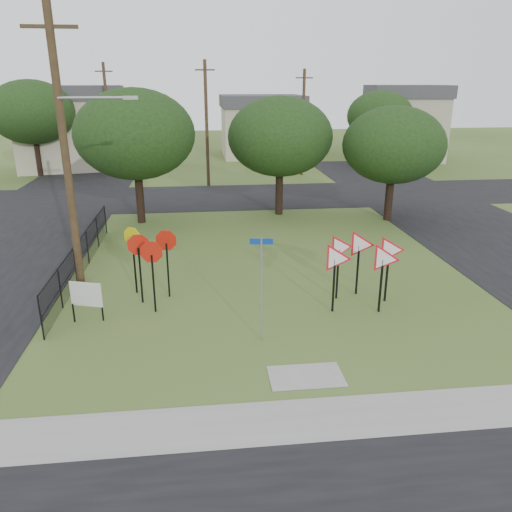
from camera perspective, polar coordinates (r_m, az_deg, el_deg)
The scene contains 24 objects.
ground at distance 15.92m, azimuth 3.94°, elevation -8.92°, with size 140.00×140.00×0.00m, color #3D5921.
sidewalk at distance 12.46m, azimuth 7.53°, elevation -17.95°, with size 30.00×1.60×0.02m, color gray.
planting_strip at distance 11.56m, azimuth 9.03°, elevation -21.49°, with size 30.00×0.80×0.02m, color #3D5921.
street_left at distance 26.63m, azimuth -26.71°, elevation 0.82°, with size 8.00×50.00×0.02m, color black.
street_right at distance 28.92m, azimuth 24.27°, elevation 2.53°, with size 8.00×50.00×0.02m, color black.
street_far at distance 34.71m, azimuth -1.96°, elevation 6.81°, with size 60.00×8.00×0.02m, color black.
curb_pad at distance 13.89m, azimuth 5.74°, elevation -13.52°, with size 2.00×1.20×0.02m, color gray.
street_name_sign at distance 14.77m, azimuth 0.59°, elevation -3.23°, with size 0.67×0.11×3.27m.
stop_sign_cluster at distance 17.92m, azimuth -12.30°, elevation 0.57°, with size 1.97×2.08×2.57m.
yield_sign_cluster at distance 17.70m, azimuth 11.91°, elevation 0.15°, with size 3.18×2.02×2.50m.
info_board at distance 17.22m, azimuth -18.84°, elevation -4.30°, with size 1.07×0.37×1.39m.
utility_pole_main at distance 18.98m, azimuth -20.80°, elevation 11.11°, with size 3.55×0.33×10.00m.
far_pole_a at distance 37.90m, azimuth -5.66°, elevation 14.81°, with size 1.40×0.24×9.00m.
far_pole_b at distance 42.79m, azimuth 5.39°, elevation 14.98°, with size 1.40×0.24×8.50m.
far_pole_c at distance 44.49m, azimuth -16.53°, elevation 14.79°, with size 1.40×0.24×9.00m.
fence_run at distance 21.71m, azimuth -19.31°, elevation 0.11°, with size 0.05×11.55×1.50m.
house_left at distance 49.26m, azimuth -20.37°, elevation 13.65°, with size 10.58×8.88×7.20m.
house_mid at distance 54.37m, azimuth 0.59°, elevation 14.70°, with size 8.40×8.40×6.20m.
house_right at distance 54.03m, azimuth 16.55°, elevation 14.45°, with size 8.30×8.30×7.20m.
tree_near_left at distance 28.11m, azimuth -13.67°, elevation 13.35°, with size 6.40×6.40×7.27m.
tree_near_mid at distance 29.31m, azimuth 2.77°, elevation 13.46°, with size 6.00×6.00×6.80m.
tree_near_right at distance 29.01m, azimuth 15.46°, elevation 12.12°, with size 5.60×5.60×6.33m.
tree_far_left at distance 45.83m, azimuth -24.25°, elevation 14.76°, with size 6.80×6.80×7.73m.
tree_far_right at distance 48.81m, azimuth 13.99°, elevation 15.27°, with size 6.00×6.00×6.80m.
Camera 1 is at (-2.65, -13.78, 7.52)m, focal length 35.00 mm.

